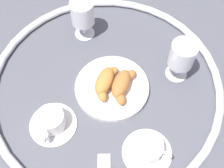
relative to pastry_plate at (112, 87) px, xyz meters
name	(u,v)px	position (x,y,z in m)	size (l,w,h in m)	color
ground_plane	(106,85)	(-0.01, -0.02, -0.01)	(2.20, 2.20, 0.00)	#4C4F56
table_chrome_rim	(106,83)	(-0.01, -0.02, 0.00)	(0.72, 0.72, 0.02)	silver
pastry_plate	(112,87)	(0.00, 0.00, 0.00)	(0.23, 0.23, 0.02)	white
croissant_large	(104,81)	(0.00, -0.02, 0.03)	(0.14, 0.07, 0.04)	#BC7A38
croissant_small	(122,84)	(0.00, 0.03, 0.03)	(0.14, 0.07, 0.04)	#AD6B33
coffee_cup_near	(148,150)	(0.17, 0.15, 0.02)	(0.14, 0.14, 0.06)	white
coffee_cup_far	(52,122)	(0.16, -0.13, 0.02)	(0.14, 0.14, 0.06)	white
juice_glass_left	(83,14)	(-0.19, -0.15, 0.08)	(0.08, 0.08, 0.14)	white
juice_glass_right	(182,56)	(-0.11, 0.18, 0.08)	(0.08, 0.08, 0.14)	white
sugar_packet	(104,163)	(0.23, 0.04, -0.01)	(0.05, 0.03, 0.01)	white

